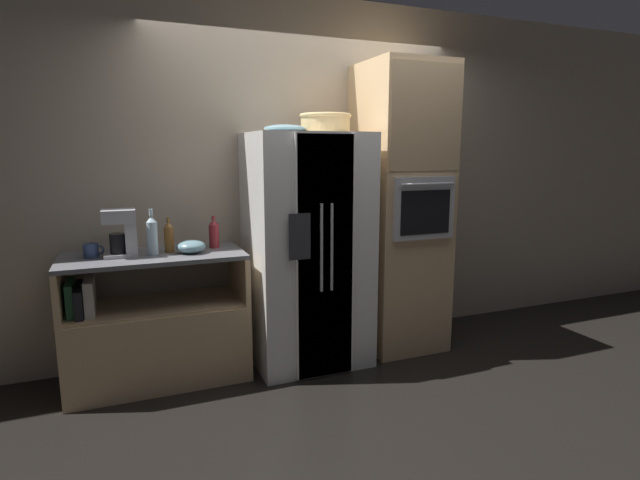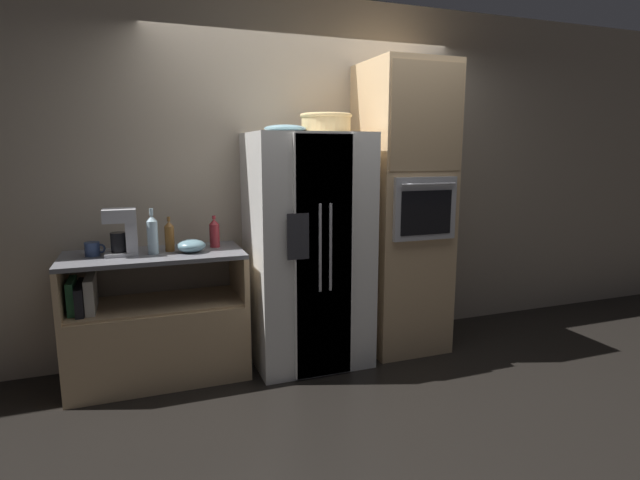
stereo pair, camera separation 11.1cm
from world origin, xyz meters
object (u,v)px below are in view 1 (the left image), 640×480
Objects in this scene: bottle_tall at (169,237)px; bottle_short at (152,235)px; refrigerator at (307,250)px; bottle_wide at (214,233)px; coffee_maker at (123,231)px; mug at (91,250)px; mixing_bowl at (191,247)px; wall_oven at (400,209)px; fruit_bowl at (285,128)px; wicker_basket at (325,123)px.

bottle_tall is 0.13m from bottle_short.
bottle_wide is (-0.67, 0.15, 0.15)m from refrigerator.
coffee_maker is (-1.29, 0.07, 0.22)m from refrigerator.
bottle_wide is 1.76× the size of mug.
mixing_bowl is (-0.85, 0.02, 0.09)m from refrigerator.
mixing_bowl is (0.64, -0.10, -0.00)m from mug.
bottle_wide is at bearing 175.41° from wall_oven.
wall_oven is at bearing -2.21° from mug.
bottle_short reaches higher than bottle_tall.
bottle_tall is 1.85× the size of mug.
fruit_bowl is (-0.16, 0.02, 0.90)m from refrigerator.
mug is (-1.33, 0.09, -0.81)m from fruit_bowl.
bottle_short is 1.35× the size of bottle_wide.
fruit_bowl is at bearing -179.65° from wall_oven.
coffee_maker is at bearing -12.60° from mug.
fruit_bowl is 1.23× the size of bottle_tall.
refrigerator is 0.96m from wicker_basket.
coffee_maker is (-0.29, -0.03, 0.07)m from bottle_tall.
fruit_bowl reaches higher than bottle_short.
wall_oven is 17.25× the size of mug.
mug is at bearing 177.51° from wicker_basket.
wicker_basket is 1.33m from mixing_bowl.
fruit_bowl is at bearing -1.40° from bottle_short.
bottle_short is 2.38× the size of mug.
bottle_short is at bearing 173.42° from mixing_bowl.
mug is 0.64m from mixing_bowl.
coffee_maker is at bearing -173.74° from bottle_tall.
refrigerator is 5.53× the size of bottle_short.
bottle_wide is at bearing 173.02° from wicker_basket.
wall_oven is 1.68m from mixing_bowl.
bottle_tall is at bearing 174.44° from fruit_bowl.
mug is at bearing 169.46° from bottle_short.
wicker_basket is 2.92× the size of mug.
bottle_tall is 0.50m from mug.
mug is (-1.66, 0.07, -0.86)m from wicker_basket.
bottle_tall is at bearing 27.03° from bottle_short.
wall_oven is (0.82, 0.03, 0.27)m from refrigerator.
wall_oven is 7.20× the size of coffee_maker.
wicker_basket reaches higher than bottle_wide.
bottle_wide is (-1.49, 0.12, -0.13)m from wall_oven.
wicker_basket is 0.33m from fruit_bowl.
wicker_basket is (-0.65, 0.02, 0.67)m from wall_oven.
refrigerator is at bearing -1.06° from mixing_bowl.
bottle_short is (-1.27, 0.00, -0.77)m from wicker_basket.
bottle_short is 0.45m from bottle_wide.
bottle_tall reaches higher than bottle_wide.
bottle_tall is (-0.99, 0.10, 0.15)m from refrigerator.
wall_oven reaches higher than mug.
wicker_basket is at bearing -1.02° from coffee_maker.
refrigerator is 0.86m from mixing_bowl.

